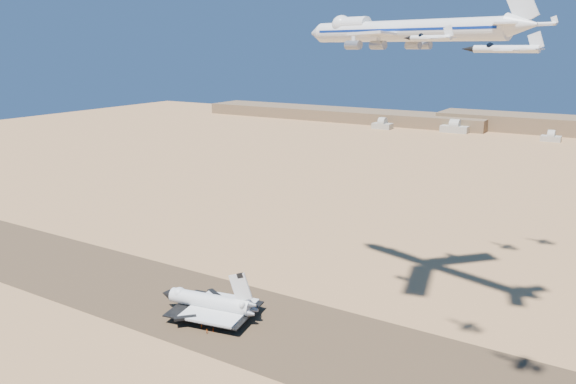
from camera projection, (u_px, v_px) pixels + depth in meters
The scene contains 12 objects.
ground at pixel (245, 321), 196.15m from camera, with size 1200.00×1200.00×0.00m, color tan.
runway at pixel (245, 321), 196.14m from camera, with size 600.00×50.00×0.06m, color brown.
hangars at pixel (450, 129), 622.48m from camera, with size 200.50×29.50×30.00m.
shuttle at pixel (209, 303), 198.44m from camera, with size 37.60×27.44×18.51m.
carrier_747 at pixel (396, 31), 184.33m from camera, with size 85.83×64.20×21.44m.
crew_a at pixel (207, 331), 186.91m from camera, with size 0.60×0.39×1.63m, color #DC4D0C.
crew_b at pixel (202, 326), 190.56m from camera, with size 0.84×0.48×1.73m, color #DC4D0C.
crew_c at pixel (213, 330), 188.02m from camera, with size 0.99×0.51×1.69m, color #DC4D0C.
chase_jet_a at pixel (430, 38), 133.46m from camera, with size 13.65×7.94×3.48m.
chase_jet_b at pixel (504, 49), 112.69m from camera, with size 16.54×9.29×4.15m.
chase_jet_e at pixel (492, 29), 207.62m from camera, with size 14.27×8.37×3.65m.
chase_jet_f at pixel (539, 24), 213.05m from camera, with size 14.58×8.08×3.64m.
Camera 1 is at (105.99, -144.49, 92.86)m, focal length 35.00 mm.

